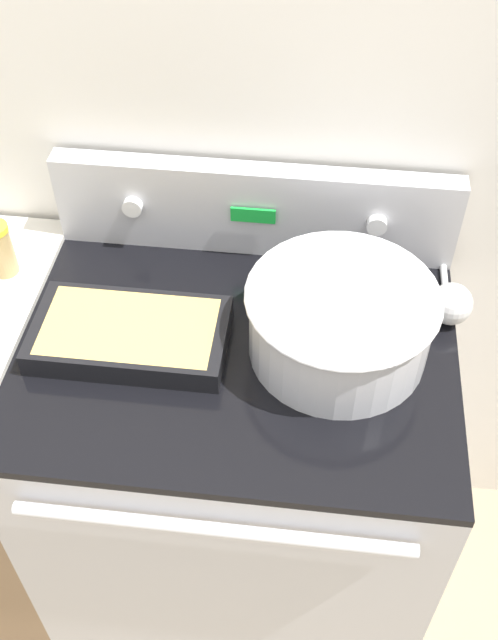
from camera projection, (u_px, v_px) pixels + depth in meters
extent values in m
cube|color=silver|center=(259.00, 83.00, 1.38)|extent=(8.00, 0.05, 2.50)
cube|color=#BCBCC1|center=(240.00, 479.00, 1.72)|extent=(0.81, 0.62, 0.89)
cube|color=black|center=(237.00, 350.00, 1.40)|extent=(0.81, 0.62, 0.02)
cylinder|color=silver|center=(212.00, 529.00, 1.22)|extent=(0.67, 0.02, 0.02)
cube|color=#BCBCC1|center=(255.00, 209.00, 1.51)|extent=(0.81, 0.05, 0.20)
cylinder|color=white|center=(132.00, 207.00, 1.50)|extent=(0.04, 0.02, 0.04)
cylinder|color=white|center=(377.00, 225.00, 1.46)|extent=(0.04, 0.02, 0.04)
cube|color=green|center=(253.00, 215.00, 1.48)|extent=(0.09, 0.01, 0.03)
cylinder|color=silver|center=(340.00, 323.00, 1.33)|extent=(0.32, 0.32, 0.14)
torus|color=silver|center=(343.00, 296.00, 1.29)|extent=(0.34, 0.34, 0.01)
cylinder|color=beige|center=(343.00, 301.00, 1.30)|extent=(0.30, 0.30, 0.02)
cube|color=black|center=(130.00, 335.00, 1.38)|extent=(0.36, 0.20, 0.05)
cube|color=tan|center=(130.00, 331.00, 1.37)|extent=(0.31, 0.17, 0.03)
cylinder|color=#B7B7B7|center=(444.00, 275.00, 1.52)|extent=(0.01, 0.23, 0.01)
sphere|color=#B7B7B7|center=(451.00, 304.00, 1.41)|extent=(0.08, 0.08, 0.08)
cylinder|color=tan|center=(0.00, 251.00, 1.48)|extent=(0.05, 0.05, 0.10)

